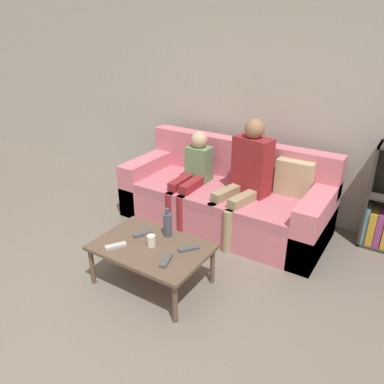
{
  "coord_description": "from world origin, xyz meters",
  "views": [
    {
      "loc": [
        1.72,
        -1.02,
        2.02
      ],
      "look_at": [
        0.06,
        1.57,
        0.61
      ],
      "focal_mm": 35.0,
      "sensor_mm": 36.0,
      "label": 1
    }
  ],
  "objects_px": {
    "tv_remote_1": "(143,234)",
    "tv_remote_3": "(116,246)",
    "person_child": "(193,173)",
    "bottle": "(168,224)",
    "tv_remote_2": "(189,249)",
    "cup_near": "(151,241)",
    "couch": "(226,199)",
    "person_adult": "(247,172)",
    "tv_remote_0": "(166,261)",
    "coffee_table": "(151,249)"
  },
  "relations": [
    {
      "from": "person_adult",
      "to": "tv_remote_2",
      "type": "xyz_separation_m",
      "value": [
        0.0,
        -1.05,
        -0.31
      ]
    },
    {
      "from": "tv_remote_0",
      "to": "tv_remote_2",
      "type": "xyz_separation_m",
      "value": [
        0.05,
        0.23,
        0.0
      ]
    },
    {
      "from": "coffee_table",
      "to": "tv_remote_0",
      "type": "relative_size",
      "value": 5.21
    },
    {
      "from": "couch",
      "to": "person_child",
      "type": "bearing_deg",
      "value": -159.88
    },
    {
      "from": "tv_remote_1",
      "to": "tv_remote_2",
      "type": "bearing_deg",
      "value": 31.59
    },
    {
      "from": "couch",
      "to": "tv_remote_2",
      "type": "xyz_separation_m",
      "value": [
        0.26,
        -1.13,
        0.09
      ]
    },
    {
      "from": "tv_remote_1",
      "to": "tv_remote_2",
      "type": "relative_size",
      "value": 1.07
    },
    {
      "from": "couch",
      "to": "tv_remote_3",
      "type": "distance_m",
      "value": 1.44
    },
    {
      "from": "cup_near",
      "to": "coffee_table",
      "type": "bearing_deg",
      "value": -102.66
    },
    {
      "from": "couch",
      "to": "tv_remote_0",
      "type": "bearing_deg",
      "value": -81.33
    },
    {
      "from": "tv_remote_2",
      "to": "bottle",
      "type": "xyz_separation_m",
      "value": [
        -0.27,
        0.09,
        0.1
      ]
    },
    {
      "from": "tv_remote_3",
      "to": "person_adult",
      "type": "bearing_deg",
      "value": 101.27
    },
    {
      "from": "person_child",
      "to": "bottle",
      "type": "distance_m",
      "value": 0.98
    },
    {
      "from": "couch",
      "to": "cup_near",
      "type": "relative_size",
      "value": 22.94
    },
    {
      "from": "person_adult",
      "to": "tv_remote_2",
      "type": "relative_size",
      "value": 7.43
    },
    {
      "from": "tv_remote_3",
      "to": "tv_remote_1",
      "type": "bearing_deg",
      "value": 108.42
    },
    {
      "from": "tv_remote_1",
      "to": "bottle",
      "type": "xyz_separation_m",
      "value": [
        0.18,
        0.11,
        0.1
      ]
    },
    {
      "from": "person_child",
      "to": "person_adult",
      "type": "bearing_deg",
      "value": 3.14
    },
    {
      "from": "cup_near",
      "to": "tv_remote_1",
      "type": "bearing_deg",
      "value": 150.98
    },
    {
      "from": "person_adult",
      "to": "tv_remote_1",
      "type": "distance_m",
      "value": 1.2
    },
    {
      "from": "coffee_table",
      "to": "tv_remote_1",
      "type": "xyz_separation_m",
      "value": [
        -0.16,
        0.09,
        0.05
      ]
    },
    {
      "from": "couch",
      "to": "coffee_table",
      "type": "height_order",
      "value": "couch"
    },
    {
      "from": "couch",
      "to": "tv_remote_3",
      "type": "bearing_deg",
      "value": -100.3
    },
    {
      "from": "person_adult",
      "to": "tv_remote_0",
      "type": "relative_size",
      "value": 6.76
    },
    {
      "from": "couch",
      "to": "tv_remote_0",
      "type": "xyz_separation_m",
      "value": [
        0.21,
        -1.36,
        0.09
      ]
    },
    {
      "from": "person_adult",
      "to": "tv_remote_2",
      "type": "height_order",
      "value": "person_adult"
    },
    {
      "from": "couch",
      "to": "bottle",
      "type": "bearing_deg",
      "value": -90.37
    },
    {
      "from": "couch",
      "to": "tv_remote_3",
      "type": "xyz_separation_m",
      "value": [
        -0.26,
        -1.41,
        0.09
      ]
    },
    {
      "from": "coffee_table",
      "to": "bottle",
      "type": "distance_m",
      "value": 0.25
    },
    {
      "from": "couch",
      "to": "tv_remote_1",
      "type": "distance_m",
      "value": 1.17
    },
    {
      "from": "person_child",
      "to": "tv_remote_3",
      "type": "xyz_separation_m",
      "value": [
        0.08,
        -1.29,
        -0.18
      ]
    },
    {
      "from": "coffee_table",
      "to": "tv_remote_0",
      "type": "bearing_deg",
      "value": -26.29
    },
    {
      "from": "person_child",
      "to": "tv_remote_0",
      "type": "xyz_separation_m",
      "value": [
        0.55,
        -1.24,
        -0.18
      ]
    },
    {
      "from": "cup_near",
      "to": "bottle",
      "type": "relative_size",
      "value": 0.37
    },
    {
      "from": "tv_remote_2",
      "to": "tv_remote_3",
      "type": "distance_m",
      "value": 0.59
    },
    {
      "from": "tv_remote_1",
      "to": "tv_remote_3",
      "type": "height_order",
      "value": "same"
    },
    {
      "from": "person_child",
      "to": "tv_remote_3",
      "type": "relative_size",
      "value": 5.77
    },
    {
      "from": "person_adult",
      "to": "tv_remote_2",
      "type": "bearing_deg",
      "value": -78.08
    },
    {
      "from": "tv_remote_2",
      "to": "tv_remote_0",
      "type": "bearing_deg",
      "value": -62.84
    },
    {
      "from": "person_adult",
      "to": "cup_near",
      "type": "height_order",
      "value": "person_adult"
    },
    {
      "from": "coffee_table",
      "to": "tv_remote_3",
      "type": "distance_m",
      "value": 0.29
    },
    {
      "from": "couch",
      "to": "person_adult",
      "type": "xyz_separation_m",
      "value": [
        0.26,
        -0.08,
        0.39
      ]
    },
    {
      "from": "couch",
      "to": "bottle",
      "type": "relative_size",
      "value": 8.44
    },
    {
      "from": "coffee_table",
      "to": "tv_remote_3",
      "type": "xyz_separation_m",
      "value": [
        -0.23,
        -0.17,
        0.05
      ]
    },
    {
      "from": "tv_remote_3",
      "to": "bottle",
      "type": "bearing_deg",
      "value": 88.51
    },
    {
      "from": "tv_remote_2",
      "to": "couch",
      "type": "bearing_deg",
      "value": 143.19
    },
    {
      "from": "cup_near",
      "to": "bottle",
      "type": "xyz_separation_m",
      "value": [
        0.02,
        0.2,
        0.06
      ]
    },
    {
      "from": "couch",
      "to": "cup_near",
      "type": "bearing_deg",
      "value": -91.21
    },
    {
      "from": "cup_near",
      "to": "tv_remote_2",
      "type": "xyz_separation_m",
      "value": [
        0.29,
        0.11,
        -0.04
      ]
    },
    {
      "from": "tv_remote_1",
      "to": "bottle",
      "type": "distance_m",
      "value": 0.24
    }
  ]
}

